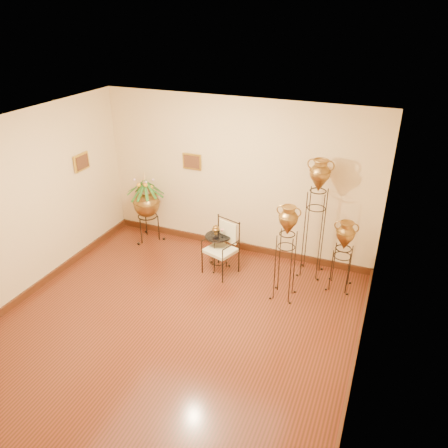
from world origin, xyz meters
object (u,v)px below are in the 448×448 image
at_px(side_table, 218,251).
at_px(amphora_mid, 286,252).
at_px(amphora_tall, 315,218).
at_px(planter_urn, 146,201).
at_px(armchair, 220,248).

bearing_deg(side_table, amphora_mid, -16.61).
relative_size(amphora_tall, planter_urn, 1.42).
bearing_deg(planter_urn, armchair, -17.86).
relative_size(amphora_tall, armchair, 2.18).
xyz_separation_m(amphora_tall, planter_urn, (-3.17, 0.00, -0.24)).
height_order(planter_urn, armchair, planter_urn).
relative_size(amphora_tall, side_table, 2.58).
xyz_separation_m(amphora_mid, side_table, (-1.27, 0.38, -0.47)).
xyz_separation_m(amphora_mid, armchair, (-1.17, 0.25, -0.32)).
distance_m(amphora_mid, side_table, 1.41).
distance_m(amphora_tall, side_table, 1.74).
bearing_deg(amphora_mid, amphora_tall, 72.95).
distance_m(amphora_mid, armchair, 1.24).
xyz_separation_m(amphora_mid, planter_urn, (-2.92, 0.82, 0.01)).
relative_size(amphora_mid, side_table, 1.98).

